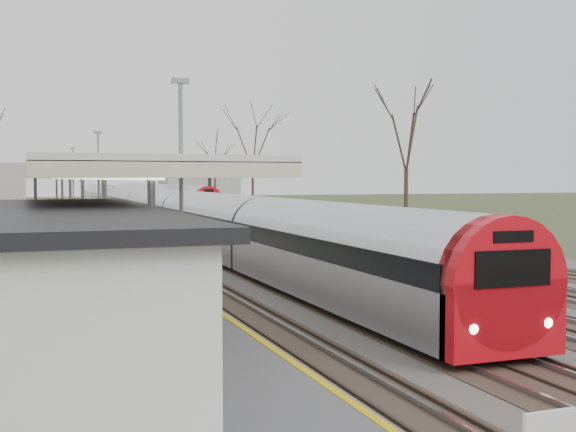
# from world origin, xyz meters

# --- Properties ---
(track_bed) EXTENTS (24.00, 160.00, 0.22)m
(track_bed) POSITION_xyz_m (0.26, 55.00, 0.06)
(track_bed) COLOR #474442
(track_bed) RESTS_ON ground
(platform) EXTENTS (3.50, 69.00, 1.00)m
(platform) POSITION_xyz_m (-9.05, 37.50, 0.50)
(platform) COLOR #9E9B93
(platform) RESTS_ON ground
(canopy) EXTENTS (4.10, 50.00, 3.11)m
(canopy) POSITION_xyz_m (-9.05, 32.99, 3.93)
(canopy) COLOR slate
(canopy) RESTS_ON platform
(signal_gantry) EXTENTS (21.00, 0.59, 6.08)m
(signal_gantry) POSITION_xyz_m (0.29, 84.99, 4.91)
(signal_gantry) COLOR black
(signal_gantry) RESTS_ON ground
(tree_east_far) EXTENTS (5.00, 5.00, 10.30)m
(tree_east_far) POSITION_xyz_m (14.00, 42.00, 7.29)
(tree_east_far) COLOR #2D231C
(tree_east_far) RESTS_ON ground
(train_near) EXTENTS (2.62, 90.21, 3.05)m
(train_near) POSITION_xyz_m (-2.50, 53.51, 1.48)
(train_near) COLOR #B2B5BD
(train_near) RESTS_ON ground
(train_far) EXTENTS (2.62, 60.21, 3.05)m
(train_far) POSITION_xyz_m (4.50, 90.90, 1.48)
(train_far) COLOR #B2B5BD
(train_far) RESTS_ON ground
(passenger) EXTENTS (0.51, 0.69, 1.70)m
(passenger) POSITION_xyz_m (-8.78, 11.96, 1.85)
(passenger) COLOR #2F4A5D
(passenger) RESTS_ON platform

